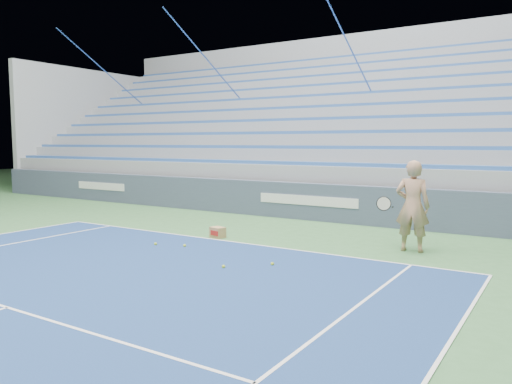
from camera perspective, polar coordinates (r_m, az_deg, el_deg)
sponsor_barrier at (r=14.97m, az=6.13°, el=-1.09°), size 30.00×0.32×1.10m
bleachers at (r=20.16m, az=13.42°, el=5.67°), size 31.00×9.15×7.30m
tennis_player at (r=11.03m, az=17.44°, el=-1.54°), size 0.98×0.88×1.94m
ball_box at (r=12.21m, az=-4.41°, el=-4.62°), size 0.40×0.34×0.26m
tennis_ball_0 at (r=9.29m, az=-3.74°, el=-8.51°), size 0.07×0.07×0.07m
tennis_ball_1 at (r=11.21m, az=-8.15°, el=-6.09°), size 0.07×0.07×0.07m
tennis_ball_2 at (r=9.48m, az=1.88°, el=-8.21°), size 0.07×0.07×0.07m
tennis_ball_3 at (r=11.50m, az=-11.41°, el=-5.84°), size 0.07×0.07×0.07m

